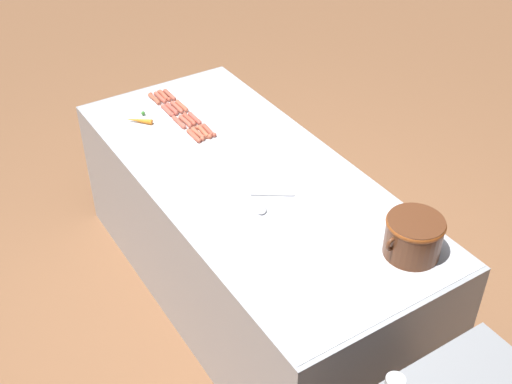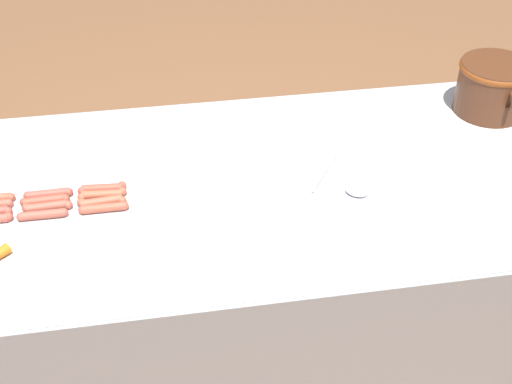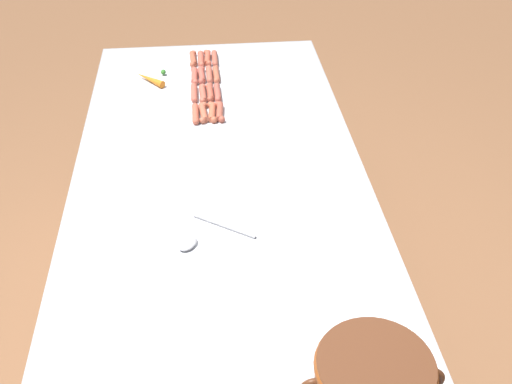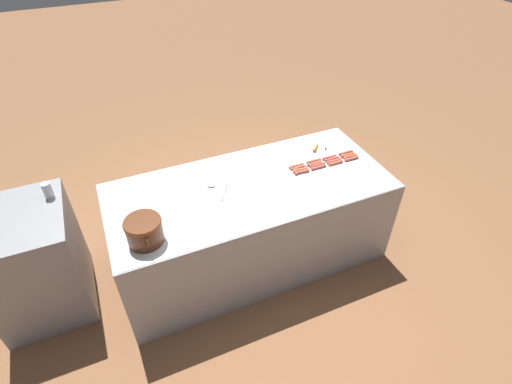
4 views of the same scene
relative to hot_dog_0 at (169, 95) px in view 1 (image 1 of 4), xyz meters
name	(u,v)px [view 1 (image 1 of 4)]	position (x,y,z in m)	size (l,w,h in m)	color
ground_plane	(250,290)	(0.02, 0.96, -0.86)	(20.00, 20.00, 0.00)	brown
griddle_counter	(249,236)	(0.02, 0.96, -0.44)	(1.02, 2.32, 0.85)	#9EA0A5
hot_dog_0	(169,95)	(0.00, 0.00, 0.00)	(0.03, 0.15, 0.03)	#B35643
hot_dog_1	(182,106)	(0.00, 0.16, 0.00)	(0.03, 0.15, 0.03)	#BA5A40
hot_dog_2	(195,118)	(0.00, 0.33, 0.00)	(0.03, 0.15, 0.03)	#B55344
hot_dog_3	(208,130)	(0.00, 0.49, 0.00)	(0.04, 0.15, 0.03)	#B0513E
hot_dog_4	(164,96)	(0.03, -0.01, 0.00)	(0.03, 0.15, 0.03)	#BE5841
hot_dog_5	(177,107)	(0.03, 0.16, 0.00)	(0.03, 0.15, 0.03)	#B45A47
hot_dog_6	(189,119)	(0.03, 0.33, 0.00)	(0.03, 0.15, 0.03)	#B0513E
hot_dog_7	(204,132)	(0.03, 0.50, 0.00)	(0.04, 0.15, 0.03)	#BE5E41
hot_dog_8	(160,97)	(0.06, 0.00, 0.00)	(0.03, 0.15, 0.03)	#BB5845
hot_dog_9	(172,109)	(0.07, 0.16, 0.00)	(0.03, 0.15, 0.03)	#B75445
hot_dog_10	(185,121)	(0.06, 0.34, 0.00)	(0.03, 0.15, 0.03)	#B55A47
hot_dog_11	(198,134)	(0.07, 0.49, 0.00)	(0.04, 0.15, 0.03)	#B85D43
hot_dog_12	(154,99)	(0.10, -0.01, 0.00)	(0.03, 0.15, 0.03)	#B4573D
hot_dog_13	(168,111)	(0.10, 0.17, 0.00)	(0.03, 0.15, 0.03)	#BC5646
hot_dog_14	(179,122)	(0.10, 0.33, 0.00)	(0.03, 0.15, 0.03)	#B95845
hot_dog_15	(194,136)	(0.10, 0.50, 0.00)	(0.03, 0.15, 0.03)	#BC5740
bean_pot	(414,235)	(-0.26, 1.86, 0.09)	(0.32, 0.26, 0.19)	#562D19
serving_spoon	(265,205)	(0.10, 1.23, -0.01)	(0.24, 0.18, 0.02)	#B7B7BC
carrot	(138,120)	(0.29, 0.18, 0.00)	(0.14, 0.14, 0.03)	orange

